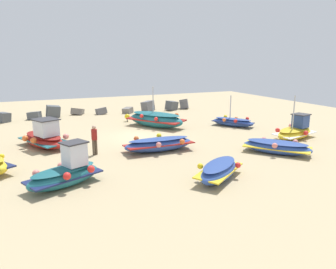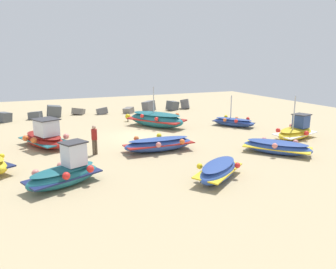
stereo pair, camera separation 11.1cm
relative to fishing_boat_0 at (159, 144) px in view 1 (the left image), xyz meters
The scene contains 13 objects.
ground_plane 4.03m from the fishing_boat_0, 89.11° to the left, with size 48.49×48.49×0.00m, color tan.
fishing_boat_0 is the anchor object (origin of this frame).
fishing_boat_1 9.72m from the fishing_boat_0, ahead, with size 3.78×2.28×3.01m.
fishing_boat_2 6.96m from the fishing_boat_0, 69.66° to the left, with size 4.08×5.00×3.22m.
fishing_boat_3 7.08m from the fishing_boat_0, 149.03° to the left, with size 2.97×4.14×1.84m.
fishing_boat_4 6.78m from the fishing_boat_0, 28.08° to the right, with size 3.38×3.78×0.83m.
fishing_boat_5 5.43m from the fishing_boat_0, 82.39° to the right, with size 3.31×2.86×0.83m.
fishing_boat_6 6.62m from the fishing_boat_0, 149.07° to the right, with size 3.51×2.46×1.87m.
fishing_boat_8 9.22m from the fishing_boat_0, 27.75° to the left, with size 2.84×3.41×2.49m.
person_walking 3.71m from the fishing_boat_0, 168.17° to the left, with size 0.32×0.32×1.70m.
breakwater_rocks 14.25m from the fishing_boat_0, 89.01° to the left, with size 18.96×2.82×1.25m.
mooring_buoy_0 9.76m from the fishing_boat_0, 83.89° to the left, with size 0.45×0.45×0.65m.
mooring_buoy_1 5.34m from the fishing_boat_0, behind, with size 0.45×0.45×0.60m.
Camera 1 is at (-7.16, -21.40, 5.36)m, focal length 35.48 mm.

